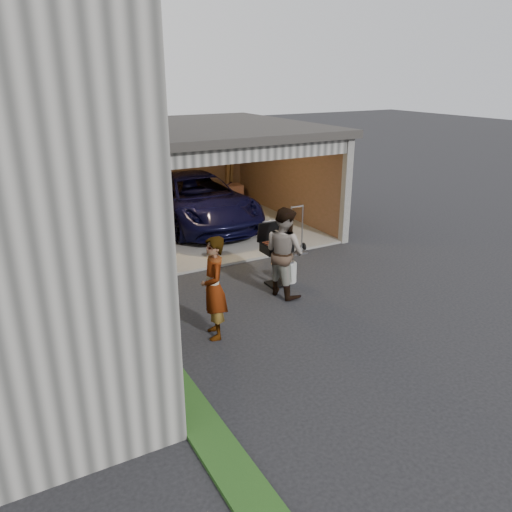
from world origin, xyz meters
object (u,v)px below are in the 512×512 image
Objects in this scene: bbq_grill at (276,249)px; man at (284,252)px; minivan at (196,202)px; plywood_panel at (144,337)px; hand_truck at (297,244)px; woman at (214,288)px; propane_tank at (290,272)px.

man is at bearing -101.76° from bbq_grill.
minivan is 7.28m from plywood_panel.
plywood_panel is (-3.30, -1.54, -0.38)m from bbq_grill.
minivan is 6.13× the size of plywood_panel.
man reaches higher than minivan.
man is at bearing -128.24° from hand_truck.
hand_truck is (3.52, 2.81, -0.66)m from woman.
woman is 0.98× the size of man.
minivan is 4.32× the size of hand_truck.
man is (-0.33, -5.30, 0.19)m from minivan.
bbq_grill is 3.10× the size of propane_tank.
man reaches higher than woman.
plywood_panel is 0.70× the size of hand_truck.
bbq_grill is 2.16m from hand_truck.
hand_truck is (1.50, 1.45, -0.56)m from bbq_grill.
hand_truck is (1.27, -3.37, -0.48)m from minivan.
minivan reaches higher than propane_tank.
minivan is 11.98× the size of propane_tank.
minivan is 2.85× the size of man.
man is at bearing 18.34° from plywood_panel.
plywood_panel is at bearing -154.96° from bbq_grill.
bbq_grill is 1.12× the size of hand_truck.
man is 1.52× the size of hand_truck.
minivan is at bearing 60.97° from plywood_panel.
minivan is 4.87m from propane_tank.
bbq_grill is at bearing 25.04° from plywood_panel.
man is 2.15× the size of plywood_panel.
man is 2.60m from hand_truck.
hand_truck is at bearing -68.97° from minivan.
bbq_grill is at bearing 176.58° from propane_tank.
bbq_grill is at bearing -92.36° from minivan.
bbq_grill is (-0.23, -4.82, 0.08)m from minivan.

